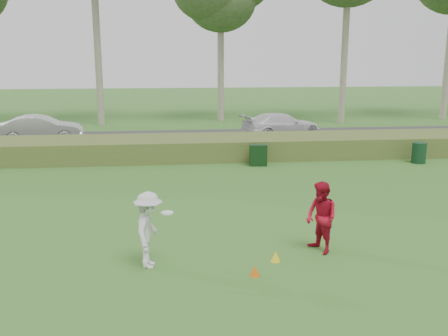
{
  "coord_description": "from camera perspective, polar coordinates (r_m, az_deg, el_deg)",
  "views": [
    {
      "loc": [
        -1.54,
        -10.14,
        4.55
      ],
      "look_at": [
        0.0,
        4.0,
        1.3
      ],
      "focal_mm": 40.0,
      "sensor_mm": 36.0,
      "label": 1
    }
  ],
  "objects": [
    {
      "name": "trash_bin",
      "position": [
        22.87,
        21.39,
        1.63
      ],
      "size": [
        0.75,
        0.75,
        0.89
      ],
      "primitive_type": "cylinder",
      "rotation": [
        0.0,
        0.0,
        -0.32
      ],
      "color": "#11331C",
      "rests_on": "ground"
    },
    {
      "name": "player_white",
      "position": [
        10.97,
        -8.59,
        -7.02
      ],
      "size": [
        0.93,
        1.18,
        1.69
      ],
      "rotation": [
        0.0,
        0.0,
        1.4
      ],
      "color": "silver",
      "rests_on": "ground"
    },
    {
      "name": "player_red",
      "position": [
        11.85,
        11.06,
        -5.6
      ],
      "size": [
        0.9,
        1.0,
        1.69
      ],
      "primitive_type": "imported",
      "rotation": [
        0.0,
        0.0,
        -1.2
      ],
      "color": "#AB0E24",
      "rests_on": "ground"
    },
    {
      "name": "cone_orange",
      "position": [
        10.7,
        3.55,
        -11.63
      ],
      "size": [
        0.21,
        0.21,
        0.23
      ],
      "primitive_type": "cone",
      "color": "#DC5B0B",
      "rests_on": "ground"
    },
    {
      "name": "car_mid",
      "position": [
        27.82,
        -20.19,
        4.24
      ],
      "size": [
        4.37,
        1.95,
        1.39
      ],
      "primitive_type": "imported",
      "rotation": [
        0.0,
        0.0,
        1.69
      ],
      "color": "silver",
      "rests_on": "park_road"
    },
    {
      "name": "reed_strip",
      "position": [
        22.57,
        -2.2,
        2.39
      ],
      "size": [
        80.0,
        3.0,
        0.9
      ],
      "primitive_type": "cube",
      "color": "#485B24",
      "rests_on": "ground"
    },
    {
      "name": "utility_cabinet",
      "position": [
        20.85,
        3.93,
        1.49
      ],
      "size": [
        0.75,
        0.51,
        0.89
      ],
      "primitive_type": "cube",
      "rotation": [
        0.0,
        0.0,
        -0.09
      ],
      "color": "black",
      "rests_on": "ground"
    },
    {
      "name": "car_right",
      "position": [
        27.98,
        6.57,
        4.91
      ],
      "size": [
        4.86,
        3.03,
        1.31
      ],
      "primitive_type": "imported",
      "rotation": [
        0.0,
        0.0,
        1.85
      ],
      "color": "silver",
      "rests_on": "park_road"
    },
    {
      "name": "cone_yellow",
      "position": [
        11.42,
        5.91,
        -10.0
      ],
      "size": [
        0.22,
        0.22,
        0.24
      ],
      "primitive_type": "cone",
      "color": "yellow",
      "rests_on": "ground"
    },
    {
      "name": "park_road",
      "position": [
        27.55,
        -2.92,
        3.41
      ],
      "size": [
        80.0,
        6.0,
        0.06
      ],
      "primitive_type": "cube",
      "color": "#2D2D2D",
      "rests_on": "ground"
    },
    {
      "name": "ground",
      "position": [
        11.22,
        2.25,
        -11.07
      ],
      "size": [
        120.0,
        120.0,
        0.0
      ],
      "primitive_type": "plane",
      "color": "#2C6321",
      "rests_on": "ground"
    }
  ]
}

